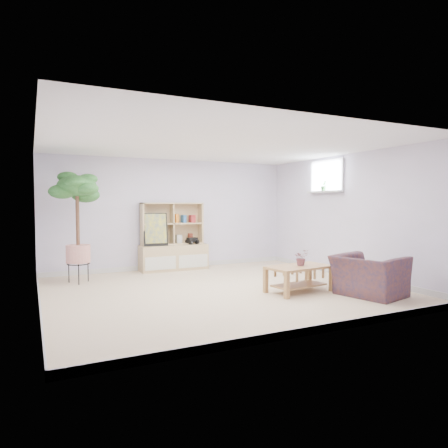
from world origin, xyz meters
name	(u,v)px	position (x,y,z in m)	size (l,w,h in m)	color
floor	(221,290)	(0.00, 0.00, 0.00)	(5.50, 5.00, 0.01)	beige
ceiling	(221,145)	(0.00, 0.00, 2.40)	(5.50, 5.00, 0.01)	white
walls	(221,218)	(0.00, 0.00, 1.20)	(5.51, 5.01, 2.40)	white
baseboard	(221,287)	(0.00, 0.00, 0.05)	(5.50, 5.00, 0.10)	silver
window	(327,176)	(2.73, 0.60, 2.00)	(0.10, 0.98, 0.68)	silver
window_sill	(324,192)	(2.67, 0.60, 1.68)	(0.14, 1.00, 0.04)	silver
storage_unit	(174,236)	(-0.06, 2.24, 0.73)	(1.46, 0.49, 1.46)	tan
poster	(155,229)	(-0.48, 2.18, 0.89)	(0.50, 0.12, 0.69)	yellow
toy_truck	(192,240)	(0.35, 2.19, 0.63)	(0.31, 0.21, 0.16)	black
coffee_table	(299,279)	(1.08, -0.70, 0.21)	(1.04, 0.57, 0.43)	tan
table_plant	(301,258)	(1.13, -0.67, 0.56)	(0.23, 0.20, 0.26)	#1D471F
floor_tree	(78,227)	(-2.07, 1.64, 1.01)	(0.74, 0.74, 2.02)	#185A21
armchair	(369,273)	(1.89, -1.41, 0.36)	(0.97, 0.85, 0.72)	#1C2549
sill_plant	(324,186)	(2.67, 0.63, 1.81)	(0.12, 0.10, 0.21)	#185A21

